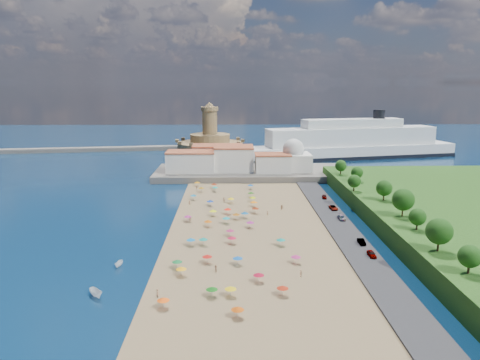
{
  "coord_description": "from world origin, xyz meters",
  "views": [
    {
      "loc": [
        0.46,
        -146.05,
        43.75
      ],
      "look_at": [
        4.0,
        25.0,
        8.0
      ],
      "focal_mm": 35.0,
      "sensor_mm": 36.0,
      "label": 1
    }
  ],
  "objects": [
    {
      "name": "waterfront_buildings",
      "position": [
        -3.05,
        73.64,
        7.88
      ],
      "size": [
        57.0,
        29.0,
        11.0
      ],
      "color": "silver",
      "rests_on": "terrace"
    },
    {
      "name": "jetty",
      "position": [
        -12.0,
        108.0,
        1.2
      ],
      "size": [
        18.0,
        70.0,
        2.4
      ],
      "primitive_type": "cube",
      "color": "#59544C",
      "rests_on": "ground"
    },
    {
      "name": "beach_parasols",
      "position": [
        -1.0,
        -9.02,
        2.15
      ],
      "size": [
        32.65,
        116.45,
        2.2
      ],
      "color": "gray",
      "rests_on": "beach"
    },
    {
      "name": "hillside_trees",
      "position": [
        48.49,
        -12.31,
        10.18
      ],
      "size": [
        11.25,
        108.47,
        8.11
      ],
      "color": "#382314",
      "rests_on": "hillside"
    },
    {
      "name": "domed_building",
      "position": [
        30.0,
        71.0,
        8.97
      ],
      "size": [
        16.0,
        16.0,
        15.0
      ],
      "color": "silver",
      "rests_on": "terrace"
    },
    {
      "name": "cruise_ship",
      "position": [
        71.83,
        126.22,
        8.31
      ],
      "size": [
        129.73,
        46.84,
        28.09
      ],
      "color": "black",
      "rests_on": "ground"
    },
    {
      "name": "moored_boats",
      "position": [
        -27.31,
        -50.22,
        0.81
      ],
      "size": [
        4.21,
        20.44,
        1.76
      ],
      "color": "white",
      "rests_on": "ground"
    },
    {
      "name": "beachgoers",
      "position": [
        -1.94,
        -2.39,
        1.15
      ],
      "size": [
        34.19,
        99.39,
        1.89
      ],
      "color": "tan",
      "rests_on": "beach"
    },
    {
      "name": "parked_cars",
      "position": [
        36.0,
        -4.47,
        1.39
      ],
      "size": [
        2.66,
        64.66,
        1.43
      ],
      "color": "gray",
      "rests_on": "promenade"
    },
    {
      "name": "ground",
      "position": [
        0.0,
        0.0,
        0.0
      ],
      "size": [
        700.0,
        700.0,
        0.0
      ],
      "primitive_type": "plane",
      "color": "#071938",
      "rests_on": "ground"
    },
    {
      "name": "breakwater",
      "position": [
        -110.0,
        153.0,
        1.3
      ],
      "size": [
        199.03,
        34.77,
        2.6
      ],
      "primitive_type": "cube",
      "rotation": [
        0.0,
        0.0,
        0.14
      ],
      "color": "#59544C",
      "rests_on": "ground"
    },
    {
      "name": "terrace",
      "position": [
        10.0,
        73.0,
        1.5
      ],
      "size": [
        90.0,
        36.0,
        3.0
      ],
      "primitive_type": "cube",
      "color": "#59544C",
      "rests_on": "ground"
    },
    {
      "name": "fortress",
      "position": [
        -12.0,
        138.0,
        6.68
      ],
      "size": [
        40.0,
        40.0,
        32.4
      ],
      "color": "#9E7F4F",
      "rests_on": "ground"
    }
  ]
}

